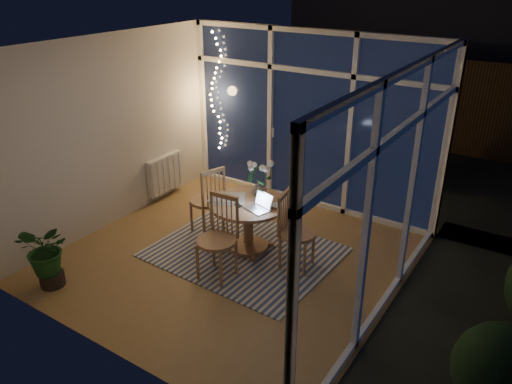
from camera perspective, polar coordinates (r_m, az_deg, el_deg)
floor at (r=6.38m, az=-2.71°, el=-7.52°), size 4.00×4.00×0.00m
ceiling at (r=5.46m, az=-3.27°, el=16.24°), size 4.00×4.00×0.00m
wall_back at (r=7.41m, az=6.26°, el=8.11°), size 4.00×0.04×2.60m
wall_front at (r=4.49m, az=-18.17°, el=-4.53°), size 4.00×0.04×2.60m
wall_left at (r=7.10m, az=-16.22°, el=6.51°), size 0.04×4.00×2.60m
wall_right at (r=4.97m, az=16.04°, el=-1.32°), size 0.04×4.00×2.60m
window_wall_back at (r=7.38m, az=6.11°, el=8.04°), size 4.00×0.10×2.60m
window_wall_right at (r=4.98m, az=15.61°, el=-1.21°), size 0.10×4.00×2.60m
radiator at (r=7.94m, az=-10.36°, el=2.09°), size 0.10×0.70×0.58m
fairy_lights at (r=8.11m, az=-4.66°, el=11.28°), size 0.24×0.10×1.85m
garden_patio at (r=10.32m, az=16.15°, el=4.14°), size 12.00×6.00×0.10m
garden_fence at (r=10.65m, az=15.05°, el=10.32°), size 11.00×0.08×1.80m
neighbour_roof at (r=13.22m, az=21.54°, el=17.93°), size 7.00×3.00×2.20m
garden_shrubs at (r=9.20m, az=5.64°, el=5.91°), size 0.90×0.90×0.90m
rug at (r=6.48m, az=-1.36°, el=-6.85°), size 2.29×1.86×0.01m
dining_table at (r=6.39m, az=-0.88°, el=-3.92°), size 1.03×1.03×0.68m
chair_left at (r=6.75m, az=-5.67°, el=-0.82°), size 0.59×0.59×1.01m
chair_right at (r=5.96m, az=4.76°, el=-4.54°), size 0.52×0.52×0.99m
chair_front at (r=5.76m, az=-4.57°, el=-5.40°), size 0.50×0.50×1.03m
laptop at (r=6.00m, az=0.14°, el=-1.12°), size 0.35×0.33×0.21m
flower_vase at (r=6.36m, az=0.32°, el=0.41°), size 0.21×0.21×0.21m
bowl at (r=6.11m, az=2.32°, el=-1.57°), size 0.16×0.16×0.04m
newspapers at (r=6.35m, az=-3.25°, el=-0.61°), size 0.50×0.45×0.02m
phone at (r=6.15m, az=-1.99°, el=-1.54°), size 0.12×0.09×0.01m
potted_plant at (r=6.15m, az=-22.69°, el=-6.84°), size 0.57×0.50×0.76m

